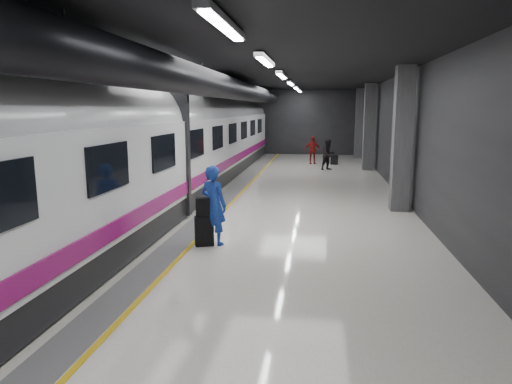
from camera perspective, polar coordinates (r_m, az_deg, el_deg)
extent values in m
plane|color=white|center=(13.32, -0.96, -3.53)|extent=(40.00, 40.00, 0.00)
cube|color=black|center=(13.00, -1.02, 16.11)|extent=(10.00, 40.00, 0.02)
cube|color=#28282B|center=(32.85, 4.50, 8.66)|extent=(10.00, 0.02, 4.50)
cube|color=#28282B|center=(14.61, -20.87, 5.96)|extent=(0.02, 40.00, 4.50)
cube|color=#28282B|center=(13.15, 21.17, 5.54)|extent=(0.02, 40.00, 4.50)
cube|color=slate|center=(13.59, -6.60, -3.29)|extent=(0.65, 39.80, 0.01)
cube|color=yellow|center=(13.50, -4.95, -3.35)|extent=(0.10, 39.80, 0.01)
cylinder|color=black|center=(13.22, -6.75, 13.55)|extent=(0.80, 38.00, 0.80)
cube|color=silver|center=(7.03, -4.00, 20.22)|extent=(0.22, 2.60, 0.10)
cube|color=silver|center=(11.92, 1.17, 16.15)|extent=(0.22, 2.60, 0.10)
cube|color=silver|center=(16.88, 3.25, 14.42)|extent=(0.22, 2.60, 0.10)
cube|color=silver|center=(21.86, 4.37, 13.47)|extent=(0.22, 2.60, 0.10)
cube|color=silver|center=(26.84, 5.07, 12.87)|extent=(0.22, 2.60, 0.10)
cube|color=silver|center=(30.83, 5.46, 12.53)|extent=(0.22, 2.60, 0.10)
cube|color=#515154|center=(15.02, 17.78, 6.25)|extent=(0.55, 0.55, 4.50)
cube|color=#515154|center=(24.92, 13.94, 7.87)|extent=(0.55, 0.55, 4.50)
cube|color=#515154|center=(30.90, 12.81, 8.33)|extent=(0.55, 0.55, 4.50)
cube|color=black|center=(14.11, -14.13, -1.61)|extent=(2.80, 38.00, 0.60)
cube|color=white|center=(13.89, -14.38, 4.05)|extent=(2.90, 38.00, 2.20)
cylinder|color=white|center=(13.83, -14.56, 7.97)|extent=(2.80, 38.00, 2.80)
cube|color=#8D0C5F|center=(13.51, -8.45, 0.67)|extent=(0.04, 38.00, 0.35)
cube|color=black|center=(13.87, -14.42, 5.08)|extent=(3.05, 0.25, 3.80)
cube|color=black|center=(8.71, -17.92, 2.97)|extent=(0.05, 1.60, 0.85)
cube|color=black|center=(11.47, -11.42, 4.92)|extent=(0.05, 1.60, 0.85)
cube|color=black|center=(14.33, -7.45, 6.08)|extent=(0.05, 1.60, 0.85)
cube|color=black|center=(17.23, -4.80, 6.83)|extent=(0.05, 1.60, 0.85)
cube|color=black|center=(20.16, -2.91, 7.36)|extent=(0.05, 1.60, 0.85)
cube|color=black|center=(23.11, -1.50, 7.74)|extent=(0.05, 1.60, 0.85)
cube|color=black|center=(26.08, -0.41, 8.04)|extent=(0.05, 1.60, 0.85)
cube|color=black|center=(29.04, 0.46, 8.27)|extent=(0.05, 1.60, 0.85)
imported|color=blue|center=(10.82, -5.32, -1.66)|extent=(0.82, 0.71, 1.90)
cube|color=black|center=(10.89, -6.50, -4.86)|extent=(0.50, 0.41, 0.70)
cube|color=black|center=(10.75, -6.63, -1.92)|extent=(0.36, 0.23, 0.44)
imported|color=black|center=(24.51, 9.04, 4.65)|extent=(1.01, 0.98, 1.64)
imported|color=maroon|center=(27.06, 7.06, 5.21)|extent=(0.99, 0.51, 1.62)
cube|color=black|center=(27.01, 9.75, 3.99)|extent=(0.43, 0.34, 0.55)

